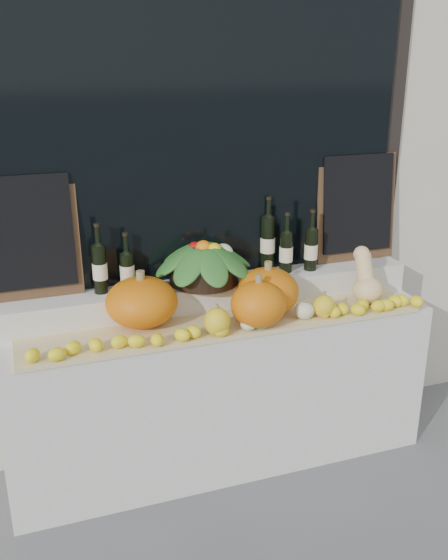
{
  "coord_description": "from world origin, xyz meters",
  "views": [
    {
      "loc": [
        -0.98,
        -1.35,
        2.23
      ],
      "look_at": [
        0.0,
        1.45,
        1.12
      ],
      "focal_mm": 40.0,
      "sensor_mm": 36.0,
      "label": 1
    }
  ],
  "objects_px": {
    "pumpkin_left": "(142,302)",
    "produce_bowl": "(204,262)",
    "butternut_squash": "(366,281)",
    "pumpkin_right": "(268,291)",
    "wine_bottle_tall": "(268,242)"
  },
  "relations": [
    {
      "from": "pumpkin_left",
      "to": "pumpkin_right",
      "type": "xyz_separation_m",
      "value": [
        0.66,
        -0.07,
        -0.0
      ]
    },
    {
      "from": "produce_bowl",
      "to": "wine_bottle_tall",
      "type": "bearing_deg",
      "value": 12.07
    },
    {
      "from": "wine_bottle_tall",
      "to": "pumpkin_right",
      "type": "bearing_deg",
      "value": -112.35
    },
    {
      "from": "butternut_squash",
      "to": "produce_bowl",
      "type": "xyz_separation_m",
      "value": [
        -0.86,
        0.24,
        0.13
      ]
    },
    {
      "from": "pumpkin_right",
      "to": "pumpkin_left",
      "type": "bearing_deg",
      "value": 173.72
    },
    {
      "from": "pumpkin_right",
      "to": "butternut_squash",
      "type": "bearing_deg",
      "value": -2.44
    },
    {
      "from": "pumpkin_right",
      "to": "butternut_squash",
      "type": "xyz_separation_m",
      "value": [
        0.58,
        -0.02,
        -0.01
      ]
    },
    {
      "from": "pumpkin_right",
      "to": "wine_bottle_tall",
      "type": "relative_size",
      "value": 0.78
    },
    {
      "from": "pumpkin_right",
      "to": "produce_bowl",
      "type": "xyz_separation_m",
      "value": [
        -0.28,
        0.22,
        0.13
      ]
    },
    {
      "from": "pumpkin_left",
      "to": "produce_bowl",
      "type": "height_order",
      "value": "produce_bowl"
    },
    {
      "from": "pumpkin_right",
      "to": "wine_bottle_tall",
      "type": "xyz_separation_m",
      "value": [
        0.13,
        0.3,
        0.17
      ]
    },
    {
      "from": "butternut_squash",
      "to": "produce_bowl",
      "type": "bearing_deg",
      "value": 164.24
    },
    {
      "from": "pumpkin_left",
      "to": "pumpkin_right",
      "type": "distance_m",
      "value": 0.66
    },
    {
      "from": "produce_bowl",
      "to": "wine_bottle_tall",
      "type": "height_order",
      "value": "wine_bottle_tall"
    },
    {
      "from": "wine_bottle_tall",
      "to": "pumpkin_left",
      "type": "bearing_deg",
      "value": -163.41
    }
  ]
}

